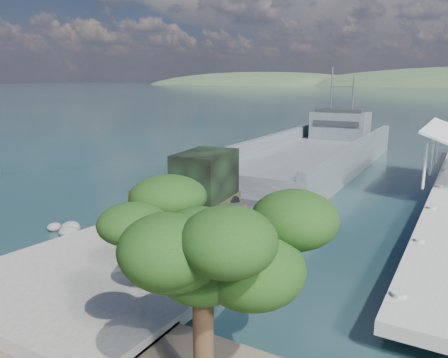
% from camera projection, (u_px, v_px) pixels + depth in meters
% --- Properties ---
extents(ground, '(1400.00, 1400.00, 0.00)m').
position_uv_depth(ground, '(168.00, 249.00, 22.50)').
color(ground, '#173138').
rests_on(ground, ground).
extents(boat_ramp, '(10.00, 18.00, 0.50)m').
position_uv_depth(boat_ramp, '(156.00, 251.00, 21.60)').
color(boat_ramp, gray).
rests_on(boat_ramp, ground).
extents(shoreline_rocks, '(3.20, 5.60, 0.90)m').
position_uv_depth(shoreline_rocks, '(89.00, 226.00, 25.93)').
color(shoreline_rocks, slate).
rests_on(shoreline_rocks, ground).
extents(landing_craft, '(9.55, 36.33, 10.75)m').
position_uv_depth(landing_craft, '(310.00, 160.00, 42.06)').
color(landing_craft, '#4E575C').
rests_on(landing_craft, ground).
extents(military_truck, '(3.67, 9.00, 4.06)m').
position_uv_depth(military_truck, '(193.00, 194.00, 23.50)').
color(military_truck, black).
rests_on(military_truck, boat_ramp).
extents(soldier, '(0.79, 0.75, 1.82)m').
position_uv_depth(soldier, '(136.00, 214.00, 23.64)').
color(soldier, '#1C2F1A').
rests_on(soldier, boat_ramp).
extents(overhang_tree, '(6.64, 6.11, 6.03)m').
position_uv_depth(overhang_tree, '(196.00, 233.00, 10.81)').
color(overhang_tree, '#392917').
rests_on(overhang_tree, ground).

